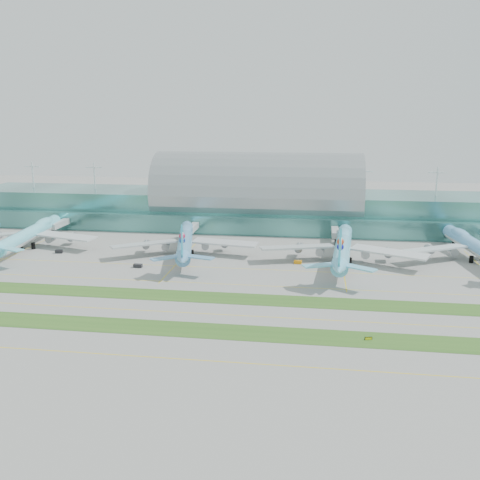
# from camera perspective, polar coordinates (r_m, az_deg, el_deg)

# --- Properties ---
(ground) EXTENTS (700.00, 700.00, 0.00)m
(ground) POSITION_cam_1_polar(r_m,az_deg,el_deg) (193.22, -2.30, -6.38)
(ground) COLOR gray
(ground) RESTS_ON ground
(terminal) EXTENTS (340.00, 69.10, 36.00)m
(terminal) POSITION_cam_1_polar(r_m,az_deg,el_deg) (313.48, 1.90, 4.05)
(terminal) COLOR #3D7A75
(terminal) RESTS_ON ground
(grass_strip_near) EXTENTS (420.00, 12.00, 0.08)m
(grass_strip_near) POSITION_cam_1_polar(r_m,az_deg,el_deg) (167.66, -4.04, -9.59)
(grass_strip_near) COLOR #2D591E
(grass_strip_near) RESTS_ON ground
(grass_strip_far) EXTENTS (420.00, 12.00, 0.08)m
(grass_strip_far) POSITION_cam_1_polar(r_m,az_deg,el_deg) (195.06, -2.20, -6.18)
(grass_strip_far) COLOR #2D591E
(grass_strip_far) RESTS_ON ground
(taxiline_a) EXTENTS (420.00, 0.35, 0.01)m
(taxiline_a) POSITION_cam_1_polar(r_m,az_deg,el_deg) (149.96, -5.67, -12.55)
(taxiline_a) COLOR yellow
(taxiline_a) RESTS_ON ground
(taxiline_b) EXTENTS (420.00, 0.35, 0.01)m
(taxiline_b) POSITION_cam_1_polar(r_m,az_deg,el_deg) (180.35, -3.11, -7.88)
(taxiline_b) COLOR yellow
(taxiline_b) RESTS_ON ground
(taxiline_c) EXTENTS (420.00, 0.35, 0.01)m
(taxiline_c) POSITION_cam_1_polar(r_m,az_deg,el_deg) (209.97, -1.42, -4.73)
(taxiline_c) COLOR yellow
(taxiline_c) RESTS_ON ground
(taxiline_d) EXTENTS (420.00, 0.35, 0.01)m
(taxiline_d) POSITION_cam_1_polar(r_m,az_deg,el_deg) (230.71, -0.52, -3.04)
(taxiline_d) COLOR yellow
(taxiline_d) RESTS_ON ground
(airliner_a) EXTENTS (71.62, 81.67, 22.47)m
(airliner_a) POSITION_cam_1_polar(r_m,az_deg,el_deg) (285.92, -21.51, 0.70)
(airliner_a) COLOR #6BD7EC
(airliner_a) RESTS_ON ground
(airliner_b) EXTENTS (67.78, 78.00, 21.64)m
(airliner_b) POSITION_cam_1_polar(r_m,az_deg,el_deg) (253.13, -5.87, -0.05)
(airliner_b) COLOR #5C9BCC
(airliner_b) RESTS_ON ground
(airliner_c) EXTENTS (74.21, 84.51, 23.25)m
(airliner_c) POSITION_cam_1_polar(r_m,az_deg,el_deg) (243.21, 10.90, -0.66)
(airliner_c) COLOR #6BC8EC
(airliner_c) RESTS_ON ground
(airliner_d) EXTENTS (69.00, 78.90, 21.73)m
(airliner_d) POSITION_cam_1_polar(r_m,az_deg,el_deg) (264.32, 23.80, -0.56)
(airliner_d) COLOR #6CB3EE
(airliner_d) RESTS_ON ground
(gse_b) EXTENTS (3.46, 2.40, 1.59)m
(gse_b) POSITION_cam_1_polar(r_m,az_deg,el_deg) (269.35, -18.75, -1.17)
(gse_b) COLOR black
(gse_b) RESTS_ON ground
(gse_c) EXTENTS (3.81, 2.06, 1.51)m
(gse_c) POSITION_cam_1_polar(r_m,az_deg,el_deg) (236.05, -10.84, -2.71)
(gse_c) COLOR black
(gse_c) RESTS_ON ground
(gse_d) EXTENTS (4.26, 2.71, 1.70)m
(gse_d) POSITION_cam_1_polar(r_m,az_deg,el_deg) (247.99, -6.32, -1.73)
(gse_d) COLOR black
(gse_d) RESTS_ON ground
(gse_e) EXTENTS (3.54, 2.30, 1.41)m
(gse_e) POSITION_cam_1_polar(r_m,az_deg,el_deg) (238.94, 6.20, -2.36)
(gse_e) COLOR orange
(gse_e) RESTS_ON ground
(gse_f) EXTENTS (3.77, 2.89, 1.69)m
(gse_f) POSITION_cam_1_polar(r_m,az_deg,el_deg) (233.66, 10.19, -2.83)
(gse_f) COLOR black
(gse_f) RESTS_ON ground
(taxiway_sign_east) EXTENTS (2.28, 0.80, 0.97)m
(taxiway_sign_east) POSITION_cam_1_polar(r_m,az_deg,el_deg) (165.01, 13.54, -10.18)
(taxiway_sign_east) COLOR black
(taxiway_sign_east) RESTS_ON ground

